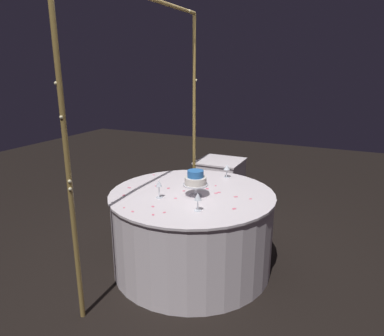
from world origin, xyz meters
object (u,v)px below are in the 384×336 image
Objects in this scene: decorative_arch at (147,100)px; wine_glass_2 at (159,185)px; side_table at (220,187)px; tiered_cake at (195,180)px; wine_glass_0 at (198,198)px; main_table at (192,230)px; wine_glass_1 at (227,168)px.

wine_glass_2 is at bearing -133.89° from decorative_arch.
wine_glass_2 is at bearing -179.69° from side_table.
tiered_cake is at bearing -168.47° from side_table.
side_table is at bearing -10.57° from decorative_arch.
tiered_cake is (-1.32, -0.27, 0.53)m from side_table.
decorative_arch is 1.03m from wine_glass_0.
main_table is at bearing 47.00° from tiered_cake.
decorative_arch is 3.34× the size of side_table.
side_table is (1.26, 0.21, -0.01)m from main_table.
tiered_cake reaches higher than wine_glass_2.
main_table is at bearing 31.64° from wine_glass_0.
wine_glass_0 is 1.10× the size of wine_glass_1.
side_table is 4.84× the size of wine_glass_0.
main_table reaches higher than side_table.
wine_glass_0 is at bearing -174.09° from wine_glass_1.
wine_glass_0 is at bearing -148.36° from main_table.
side_table is 1.45m from tiered_cake.
wine_glass_0 is (-0.30, -0.16, -0.04)m from tiered_cake.
tiered_cake is at bearing -133.00° from main_table.
decorative_arch reaches higher than wine_glass_1.
tiered_cake is 1.48× the size of wine_glass_2.
wine_glass_0 reaches higher than wine_glass_1.
tiered_cake is at bearing -55.37° from wine_glass_2.
side_table is (1.27, -0.24, -1.19)m from decorative_arch.
tiered_cake is 1.55× the size of wine_glass_0.
side_table is at bearing 0.31° from wine_glass_2.
side_table is 1.58m from wine_glass_2.
decorative_arch is 10.42× the size of tiered_cake.
main_table is at bearing -40.52° from wine_glass_2.
wine_glass_2 reaches higher than wine_glass_0.
main_table is 10.01× the size of wine_glass_0.
wine_glass_0 is at bearing -105.68° from wine_glass_2.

